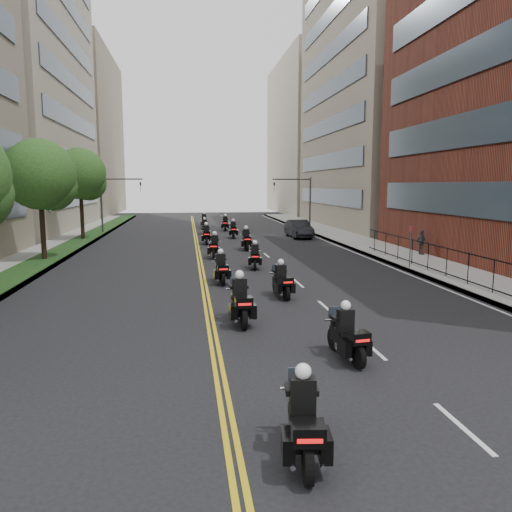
{
  "coord_description": "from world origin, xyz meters",
  "views": [
    {
      "loc": [
        -2.2,
        -8.76,
        4.83
      ],
      "look_at": [
        0.86,
        13.35,
        1.64
      ],
      "focal_mm": 35.0,
      "sensor_mm": 36.0,
      "label": 1
    }
  ],
  "objects_px": {
    "motorcycle_0": "(303,423)",
    "motorcycle_11": "(225,224)",
    "pedestrian_c": "(421,242)",
    "motorcycle_1": "(347,337)",
    "motorcycle_9": "(233,230)",
    "motorcycle_4": "(221,270)",
    "motorcycle_7": "(246,240)",
    "motorcycle_5": "(255,257)",
    "parked_sedan": "(299,229)",
    "motorcycle_10": "(205,227)",
    "motorcycle_8": "(206,235)",
    "motorcycle_2": "(240,303)",
    "motorcycle_12": "(204,221)",
    "motorcycle_6": "(215,247)",
    "motorcycle_3": "(282,282)"
  },
  "relations": [
    {
      "from": "motorcycle_0",
      "to": "motorcycle_11",
      "type": "relative_size",
      "value": 0.97
    },
    {
      "from": "pedestrian_c",
      "to": "motorcycle_1",
      "type": "bearing_deg",
      "value": 141.66
    },
    {
      "from": "motorcycle_0",
      "to": "motorcycle_9",
      "type": "distance_m",
      "value": 37.37
    },
    {
      "from": "motorcycle_4",
      "to": "motorcycle_7",
      "type": "height_order",
      "value": "motorcycle_7"
    },
    {
      "from": "motorcycle_5",
      "to": "motorcycle_9",
      "type": "relative_size",
      "value": 0.94
    },
    {
      "from": "motorcycle_1",
      "to": "motorcycle_4",
      "type": "xyz_separation_m",
      "value": [
        -2.71,
        11.43,
        0.02
      ]
    },
    {
      "from": "parked_sedan",
      "to": "pedestrian_c",
      "type": "distance_m",
      "value": 14.34
    },
    {
      "from": "motorcycle_10",
      "to": "motorcycle_11",
      "type": "relative_size",
      "value": 0.95
    },
    {
      "from": "motorcycle_8",
      "to": "motorcycle_2",
      "type": "bearing_deg",
      "value": -88.8
    },
    {
      "from": "motorcycle_0",
      "to": "motorcycle_1",
      "type": "relative_size",
      "value": 1.04
    },
    {
      "from": "motorcycle_10",
      "to": "motorcycle_11",
      "type": "distance_m",
      "value": 4.23
    },
    {
      "from": "motorcycle_10",
      "to": "motorcycle_12",
      "type": "bearing_deg",
      "value": 84.28
    },
    {
      "from": "motorcycle_6",
      "to": "motorcycle_10",
      "type": "relative_size",
      "value": 1.05
    },
    {
      "from": "motorcycle_5",
      "to": "motorcycle_11",
      "type": "height_order",
      "value": "motorcycle_11"
    },
    {
      "from": "motorcycle_2",
      "to": "motorcycle_4",
      "type": "xyz_separation_m",
      "value": [
        -0.17,
        7.36,
        -0.06
      ]
    },
    {
      "from": "motorcycle_11",
      "to": "pedestrian_c",
      "type": "relative_size",
      "value": 1.42
    },
    {
      "from": "motorcycle_11",
      "to": "motorcycle_6",
      "type": "bearing_deg",
      "value": -90.6
    },
    {
      "from": "motorcycle_8",
      "to": "motorcycle_11",
      "type": "height_order",
      "value": "motorcycle_8"
    },
    {
      "from": "motorcycle_9",
      "to": "motorcycle_11",
      "type": "xyz_separation_m",
      "value": [
        -0.15,
        7.52,
        0.0
      ]
    },
    {
      "from": "motorcycle_9",
      "to": "motorcycle_12",
      "type": "relative_size",
      "value": 0.98
    },
    {
      "from": "motorcycle_0",
      "to": "motorcycle_11",
      "type": "xyz_separation_m",
      "value": [
        2.06,
        44.82,
        0.02
      ]
    },
    {
      "from": "motorcycle_1",
      "to": "motorcycle_11",
      "type": "relative_size",
      "value": 0.94
    },
    {
      "from": "motorcycle_10",
      "to": "pedestrian_c",
      "type": "bearing_deg",
      "value": -55.76
    },
    {
      "from": "motorcycle_0",
      "to": "motorcycle_4",
      "type": "bearing_deg",
      "value": 98.25
    },
    {
      "from": "motorcycle_10",
      "to": "pedestrian_c",
      "type": "xyz_separation_m",
      "value": [
        14.0,
        -17.68,
        0.33
      ]
    },
    {
      "from": "motorcycle_5",
      "to": "motorcycle_0",
      "type": "bearing_deg",
      "value": -88.35
    },
    {
      "from": "motorcycle_3",
      "to": "motorcycle_10",
      "type": "height_order",
      "value": "motorcycle_10"
    },
    {
      "from": "motorcycle_0",
      "to": "motorcycle_12",
      "type": "xyz_separation_m",
      "value": [
        -0.05,
        48.83,
        0.03
      ]
    },
    {
      "from": "motorcycle_9",
      "to": "motorcycle_6",
      "type": "bearing_deg",
      "value": -98.43
    },
    {
      "from": "motorcycle_6",
      "to": "parked_sedan",
      "type": "relative_size",
      "value": 0.49
    },
    {
      "from": "motorcycle_7",
      "to": "motorcycle_5",
      "type": "bearing_deg",
      "value": -92.17
    },
    {
      "from": "motorcycle_0",
      "to": "motorcycle_1",
      "type": "height_order",
      "value": "motorcycle_0"
    },
    {
      "from": "motorcycle_5",
      "to": "parked_sedan",
      "type": "xyz_separation_m",
      "value": [
        6.34,
        16.5,
        0.16
      ]
    },
    {
      "from": "motorcycle_5",
      "to": "motorcycle_6",
      "type": "xyz_separation_m",
      "value": [
        -2.09,
        4.63,
        0.05
      ]
    },
    {
      "from": "motorcycle_7",
      "to": "motorcycle_11",
      "type": "bearing_deg",
      "value": 92.33
    },
    {
      "from": "motorcycle_1",
      "to": "motorcycle_10",
      "type": "height_order",
      "value": "motorcycle_10"
    },
    {
      "from": "motorcycle_3",
      "to": "motorcycle_12",
      "type": "bearing_deg",
      "value": 87.04
    },
    {
      "from": "motorcycle_7",
      "to": "pedestrian_c",
      "type": "xyz_separation_m",
      "value": [
        11.35,
        -5.13,
        0.28
      ]
    },
    {
      "from": "motorcycle_1",
      "to": "motorcycle_3",
      "type": "height_order",
      "value": "same"
    },
    {
      "from": "motorcycle_7",
      "to": "parked_sedan",
      "type": "xyz_separation_m",
      "value": [
        5.85,
        8.11,
        0.09
      ]
    },
    {
      "from": "motorcycle_8",
      "to": "motorcycle_0",
      "type": "bearing_deg",
      "value": -88.67
    },
    {
      "from": "motorcycle_9",
      "to": "motorcycle_11",
      "type": "height_order",
      "value": "motorcycle_11"
    },
    {
      "from": "motorcycle_12",
      "to": "parked_sedan",
      "type": "distance_m",
      "value": 14.57
    },
    {
      "from": "motorcycle_5",
      "to": "motorcycle_9",
      "type": "height_order",
      "value": "motorcycle_9"
    },
    {
      "from": "motorcycle_12",
      "to": "pedestrian_c",
      "type": "bearing_deg",
      "value": -60.98
    },
    {
      "from": "motorcycle_5",
      "to": "motorcycle_12",
      "type": "bearing_deg",
      "value": 100.93
    },
    {
      "from": "motorcycle_4",
      "to": "motorcycle_7",
      "type": "distance_m",
      "value": 12.78
    },
    {
      "from": "motorcycle_7",
      "to": "motorcycle_9",
      "type": "relative_size",
      "value": 1.03
    },
    {
      "from": "motorcycle_1",
      "to": "motorcycle_3",
      "type": "relative_size",
      "value": 1.0
    },
    {
      "from": "motorcycle_0",
      "to": "motorcycle_6",
      "type": "relative_size",
      "value": 0.97
    }
  ]
}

